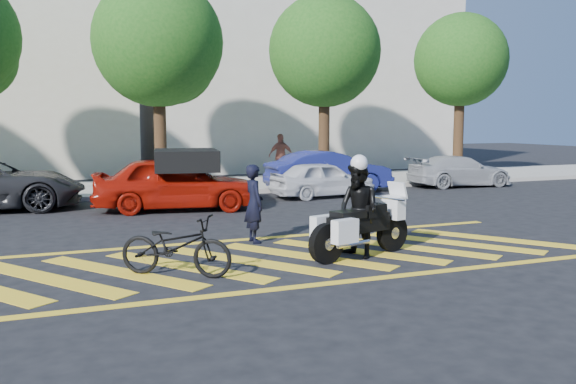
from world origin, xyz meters
name	(u,v)px	position (x,y,z in m)	size (l,w,h in m)	color
ground	(279,258)	(0.00, 0.00, 0.00)	(90.00, 90.00, 0.00)	black
sidewalk	(162,187)	(0.00, 12.00, 0.07)	(60.00, 5.00, 0.15)	#9E998E
crosswalk	(277,258)	(-0.04, 0.00, 0.00)	(12.33, 4.00, 0.01)	yellow
building_right	(296,65)	(9.00, 21.00, 5.50)	(16.00, 8.00, 11.00)	beige
tree_center	(161,47)	(0.13, 12.06, 5.10)	(4.60, 4.60, 7.56)	black
tree_right	(327,55)	(6.63, 12.06, 5.05)	(4.40, 4.40, 7.41)	black
tree_far_right	(462,64)	(13.13, 12.06, 4.94)	(4.00, 4.00, 7.10)	black
officer_bike	(254,204)	(0.05, 1.57, 0.80)	(0.58, 0.38, 1.60)	black
bicycle	(176,246)	(-1.98, -0.57, 0.49)	(0.65, 1.87, 0.98)	black
police_motorcycle	(360,226)	(1.39, -0.46, 0.57)	(2.34, 1.11, 1.06)	black
officer_moto	(359,210)	(1.37, -0.45, 0.87)	(0.84, 0.66, 1.73)	black
red_convertible	(175,183)	(-0.55, 6.68, 0.76)	(1.79, 4.46, 1.52)	#971207
parked_mid_right	(323,179)	(4.50, 7.80, 0.59)	(1.40, 3.47, 1.18)	silver
parked_right	(329,172)	(5.30, 9.02, 0.72)	(1.53, 4.38, 1.44)	navy
parked_far_right	(460,171)	(10.70, 8.84, 0.58)	(1.64, 4.02, 1.17)	#95979C
pedestrian_right	(281,156)	(5.20, 13.41, 1.05)	(1.06, 0.44, 1.80)	#915141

